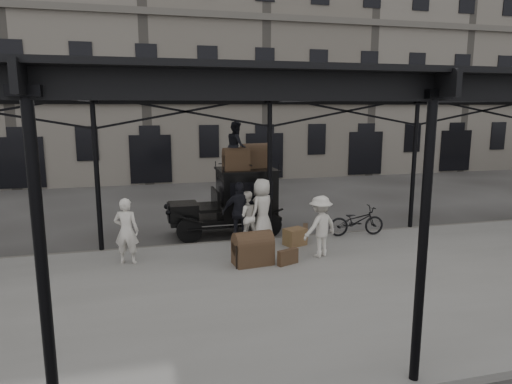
% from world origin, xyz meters
% --- Properties ---
extents(ground, '(120.00, 120.00, 0.00)m').
position_xyz_m(ground, '(0.00, 0.00, 0.00)').
color(ground, '#383533').
rests_on(ground, ground).
extents(platform, '(28.00, 8.00, 0.15)m').
position_xyz_m(platform, '(0.00, -2.00, 0.07)').
color(platform, slate).
rests_on(platform, ground).
extents(canopy, '(22.50, 9.00, 4.74)m').
position_xyz_m(canopy, '(0.00, -1.72, 4.60)').
color(canopy, black).
rests_on(canopy, ground).
extents(building_frontage, '(64.00, 8.00, 14.00)m').
position_xyz_m(building_frontage, '(0.00, 18.00, 7.00)').
color(building_frontage, slate).
rests_on(building_frontage, ground).
extents(taxi, '(3.65, 1.55, 2.18)m').
position_xyz_m(taxi, '(-0.75, 3.25, 1.20)').
color(taxi, black).
rests_on(taxi, ground).
extents(porter_left, '(0.73, 0.58, 1.75)m').
position_xyz_m(porter_left, '(-4.25, 0.64, 1.02)').
color(porter_left, silver).
rests_on(porter_left, platform).
extents(porter_midleft, '(0.80, 0.64, 1.56)m').
position_xyz_m(porter_midleft, '(-0.78, 1.80, 0.93)').
color(porter_midleft, silver).
rests_on(porter_midleft, platform).
extents(porter_centre, '(1.11, 1.06, 1.91)m').
position_xyz_m(porter_centre, '(-0.28, 1.80, 1.11)').
color(porter_centre, beige).
rests_on(porter_centre, platform).
extents(porter_official, '(1.12, 0.57, 1.84)m').
position_xyz_m(porter_official, '(-0.97, 1.80, 1.07)').
color(porter_official, black).
rests_on(porter_official, platform).
extents(porter_right, '(1.24, 0.99, 1.69)m').
position_xyz_m(porter_right, '(0.83, -0.09, 0.99)').
color(porter_right, beige).
rests_on(porter_right, platform).
extents(bicycle, '(1.83, 0.76, 0.94)m').
position_xyz_m(bicycle, '(2.75, 1.55, 0.62)').
color(bicycle, black).
rests_on(bicycle, platform).
extents(porter_roof, '(0.64, 0.80, 1.55)m').
position_xyz_m(porter_roof, '(-0.78, 3.15, 2.96)').
color(porter_roof, black).
rests_on(porter_roof, taxi).
extents(steamer_trunk_roof_near, '(0.84, 0.53, 0.60)m').
position_xyz_m(steamer_trunk_roof_near, '(-0.83, 3.00, 2.48)').
color(steamer_trunk_roof_near, '#483321').
rests_on(steamer_trunk_roof_near, taxi).
extents(steamer_trunk_roof_far, '(0.99, 0.68, 0.67)m').
position_xyz_m(steamer_trunk_roof_far, '(-0.08, 3.45, 2.52)').
color(steamer_trunk_roof_far, '#483321').
rests_on(steamer_trunk_roof_far, taxi).
extents(steamer_trunk_platform, '(1.06, 0.72, 0.73)m').
position_xyz_m(steamer_trunk_platform, '(-1.10, -0.25, 0.52)').
color(steamer_trunk_platform, '#483321').
rests_on(steamer_trunk_platform, platform).
extents(wicker_hamper, '(0.72, 0.63, 0.50)m').
position_xyz_m(wicker_hamper, '(0.52, 1.06, 0.40)').
color(wicker_hamper, brown).
rests_on(wicker_hamper, platform).
extents(suitcase_upright, '(0.36, 0.61, 0.45)m').
position_xyz_m(suitcase_upright, '(1.01, 1.48, 0.38)').
color(suitcase_upright, '#483321').
rests_on(suitcase_upright, platform).
extents(suitcase_flat, '(0.61, 0.36, 0.40)m').
position_xyz_m(suitcase_flat, '(-0.22, -0.50, 0.35)').
color(suitcase_flat, '#483321').
rests_on(suitcase_flat, platform).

